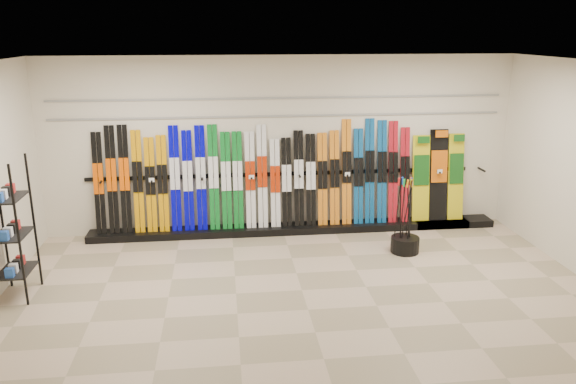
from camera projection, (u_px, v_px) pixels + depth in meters
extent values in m
plane|color=gray|center=(302.00, 290.00, 7.59)|extent=(8.00, 8.00, 0.00)
plane|color=beige|center=(282.00, 145.00, 9.56)|extent=(8.00, 0.00, 8.00)
plane|color=silver|center=(304.00, 64.00, 6.76)|extent=(8.00, 8.00, 0.00)
cube|color=black|center=(296.00, 228.00, 9.78)|extent=(8.00, 0.40, 0.12)
cube|color=black|center=(99.00, 184.00, 9.23)|extent=(0.17, 0.26, 1.68)
cube|color=black|center=(112.00, 180.00, 9.24)|extent=(0.17, 0.27, 1.78)
cube|color=black|center=(125.00, 179.00, 9.27)|extent=(0.17, 0.28, 1.79)
cube|color=#D28C04|center=(138.00, 182.00, 9.30)|extent=(0.17, 0.26, 1.70)
cube|color=#D28C04|center=(151.00, 185.00, 9.33)|extent=(0.17, 0.24, 1.57)
cube|color=#D28C04|center=(163.00, 184.00, 9.35)|extent=(0.17, 0.25, 1.61)
cube|color=#0200B8|center=(175.00, 179.00, 9.36)|extent=(0.17, 0.27, 1.76)
cube|color=#0200B8|center=(188.00, 181.00, 9.39)|extent=(0.17, 0.26, 1.68)
cube|color=#0200B8|center=(201.00, 178.00, 9.41)|extent=(0.17, 0.27, 1.75)
cube|color=#0C6D21|center=(214.00, 177.00, 9.43)|extent=(0.17, 0.27, 1.76)
cube|color=#0C6D21|center=(226.00, 181.00, 9.46)|extent=(0.17, 0.25, 1.64)
cube|color=#0C6D21|center=(238.00, 180.00, 9.49)|extent=(0.17, 0.25, 1.64)
cube|color=silver|center=(250.00, 180.00, 9.51)|extent=(0.17, 0.25, 1.63)
cube|color=silver|center=(262.00, 177.00, 9.53)|extent=(0.17, 0.27, 1.74)
cube|color=silver|center=(275.00, 183.00, 9.57)|extent=(0.17, 0.23, 1.50)
cube|color=black|center=(287.00, 182.00, 9.59)|extent=(0.17, 0.24, 1.52)
cube|color=black|center=(299.00, 179.00, 9.60)|extent=(0.17, 0.25, 1.64)
cube|color=black|center=(311.00, 180.00, 9.63)|extent=(0.17, 0.24, 1.58)
cube|color=orange|center=(323.00, 179.00, 9.65)|extent=(0.17, 0.25, 1.59)
cube|color=orange|center=(335.00, 178.00, 9.68)|extent=(0.17, 0.25, 1.62)
cube|color=orange|center=(347.00, 172.00, 9.69)|extent=(0.17, 0.28, 1.81)
cube|color=navy|center=(358.00, 177.00, 9.72)|extent=(0.17, 0.26, 1.65)
cube|color=navy|center=(370.00, 171.00, 9.73)|extent=(0.17, 0.28, 1.81)
cube|color=navy|center=(382.00, 172.00, 9.76)|extent=(0.17, 0.27, 1.78)
cube|color=maroon|center=(393.00, 172.00, 9.78)|extent=(0.17, 0.27, 1.76)
cube|color=maroon|center=(405.00, 175.00, 9.82)|extent=(0.17, 0.26, 1.65)
cube|color=gold|center=(421.00, 178.00, 9.87)|extent=(0.31, 0.23, 1.51)
cube|color=black|center=(438.00, 175.00, 9.90)|extent=(0.33, 0.25, 1.60)
cube|color=gold|center=(456.00, 177.00, 9.95)|extent=(0.28, 0.24, 1.52)
cube|color=black|center=(10.00, 229.00, 7.20)|extent=(0.40, 0.60, 1.85)
cylinder|color=black|center=(405.00, 245.00, 8.87)|extent=(0.45, 0.45, 0.25)
cylinder|color=black|center=(397.00, 214.00, 8.78)|extent=(0.09, 0.03, 1.18)
cylinder|color=black|center=(409.00, 216.00, 8.71)|extent=(0.07, 0.15, 1.17)
cylinder|color=black|center=(410.00, 214.00, 8.78)|extent=(0.03, 0.05, 1.18)
cylinder|color=black|center=(409.00, 216.00, 8.73)|extent=(0.14, 0.04, 1.18)
cylinder|color=black|center=(409.00, 214.00, 8.80)|extent=(0.05, 0.10, 1.18)
cylinder|color=black|center=(405.00, 217.00, 8.68)|extent=(0.13, 0.08, 1.18)
cylinder|color=black|center=(401.00, 213.00, 8.84)|extent=(0.08, 0.06, 1.18)
cylinder|color=black|center=(402.00, 216.00, 8.72)|extent=(0.07, 0.08, 1.18)
cube|color=gray|center=(282.00, 116.00, 9.40)|extent=(7.60, 0.02, 0.03)
cube|color=gray|center=(282.00, 98.00, 9.32)|extent=(7.60, 0.02, 0.03)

